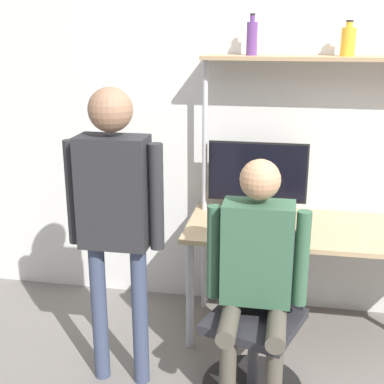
{
  "coord_description": "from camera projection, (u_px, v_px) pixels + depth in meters",
  "views": [
    {
      "loc": [
        -0.27,
        -2.89,
        1.99
      ],
      "look_at": [
        -0.79,
        -0.12,
        1.11
      ],
      "focal_mm": 50.0,
      "sensor_mm": 36.0,
      "label": 1
    }
  ],
  "objects": [
    {
      "name": "person_standing",
      "position": [
        115.0,
        203.0,
        2.84
      ],
      "size": [
        0.54,
        0.23,
        1.7
      ],
      "color": "#38425B",
      "rests_on": "ground_plane"
    },
    {
      "name": "person_seated",
      "position": [
        256.0,
        265.0,
        2.78
      ],
      "size": [
        0.54,
        0.46,
        1.35
      ],
      "color": "#4C473D",
      "rests_on": "ground_plane"
    },
    {
      "name": "monitor",
      "position": [
        257.0,
        176.0,
        3.55
      ],
      "size": [
        0.66,
        0.22,
        0.5
      ],
      "color": "black",
      "rests_on": "desk"
    },
    {
      "name": "laptop",
      "position": [
        254.0,
        224.0,
        3.3
      ],
      "size": [
        0.33,
        0.21,
        0.21
      ],
      "color": "silver",
      "rests_on": "desk"
    },
    {
      "name": "office_chair",
      "position": [
        256.0,
        345.0,
        2.97
      ],
      "size": [
        0.58,
        0.58,
        0.94
      ],
      "color": "black",
      "rests_on": "ground_plane"
    },
    {
      "name": "bottle_purple",
      "position": [
        252.0,
        38.0,
        3.35
      ],
      "size": [
        0.07,
        0.07,
        0.25
      ],
      "color": "#593372",
      "rests_on": "shelf_unit"
    },
    {
      "name": "cell_phone",
      "position": [
        294.0,
        236.0,
        3.26
      ],
      "size": [
        0.07,
        0.15,
        0.01
      ],
      "color": "black",
      "rests_on": "desk"
    },
    {
      "name": "bottle_amber",
      "position": [
        348.0,
        41.0,
        3.25
      ],
      "size": [
        0.09,
        0.09,
        0.21
      ],
      "color": "gold",
      "rests_on": "shelf_unit"
    },
    {
      "name": "shelf_unit",
      "position": [
        336.0,
        101.0,
        3.36
      ],
      "size": [
        1.71,
        0.26,
        1.81
      ],
      "color": "#997A56",
      "rests_on": "ground_plane"
    },
    {
      "name": "desk",
      "position": [
        328.0,
        239.0,
        3.41
      ],
      "size": [
        1.8,
        0.72,
        0.76
      ],
      "color": "tan",
      "rests_on": "ground_plane"
    },
    {
      "name": "wall_back",
      "position": [
        332.0,
        126.0,
        3.58
      ],
      "size": [
        8.0,
        0.06,
        2.7
      ],
      "color": "silver",
      "rests_on": "ground_plane"
    },
    {
      "name": "ground_plane",
      "position": [
        323.0,
        367.0,
        3.26
      ],
      "size": [
        12.0,
        12.0,
        0.0
      ],
      "primitive_type": "plane",
      "color": "slate"
    }
  ]
}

